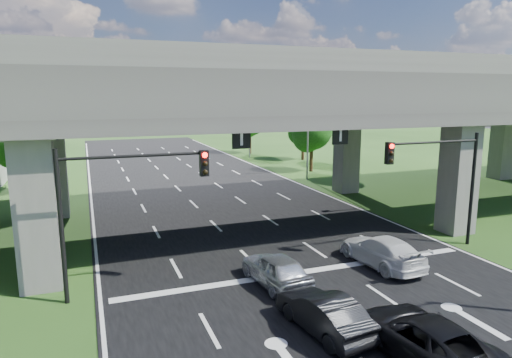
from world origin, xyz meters
TOP-DOWN VIEW (x-y plane):
  - ground at (0.00, 0.00)m, footprint 160.00×160.00m
  - road at (0.00, 10.00)m, footprint 18.00×120.00m
  - overpass at (0.00, 12.00)m, footprint 80.00×15.00m
  - signal_right at (7.82, 3.94)m, footprint 5.76×0.54m
  - signal_left at (-7.82, 3.94)m, footprint 5.76×0.54m
  - streetlight_far at (10.10, 24.00)m, footprint 3.38×0.25m
  - streetlight_beyond at (10.10, 40.00)m, footprint 3.38×0.25m
  - tree_left_near at (-13.95, 26.00)m, footprint 4.50×4.50m
  - tree_left_far at (-12.95, 42.00)m, footprint 4.80×4.80m
  - tree_right_near at (13.05, 28.00)m, footprint 4.20×4.20m
  - tree_right_mid at (16.05, 36.00)m, footprint 3.91×3.90m
  - tree_right_far at (12.05, 44.00)m, footprint 4.50×4.50m
  - car_silver at (-1.80, 2.64)m, footprint 2.04×4.24m
  - car_dark at (-1.80, -1.45)m, footprint 1.92×4.19m
  - car_white at (3.72, 3.00)m, footprint 2.22×4.88m
  - car_trailing at (0.25, -3.98)m, footprint 2.63×5.08m

SIDE VIEW (x-z plane):
  - ground at x=0.00m, z-range 0.00..0.00m
  - road at x=0.00m, z-range 0.00..0.03m
  - car_dark at x=-1.80m, z-range 0.03..1.36m
  - car_trailing at x=0.25m, z-range 0.03..1.40m
  - car_white at x=3.72m, z-range 0.03..1.42m
  - car_silver at x=-1.80m, z-range 0.03..1.43m
  - tree_right_mid at x=16.05m, z-range 0.79..7.55m
  - signal_right at x=7.82m, z-range 1.19..7.19m
  - signal_left at x=-7.82m, z-range 1.19..7.19m
  - tree_right_near at x=13.05m, z-range 0.86..8.14m
  - tree_left_near at x=-13.95m, z-range 0.92..8.72m
  - tree_right_far at x=12.05m, z-range 0.92..8.72m
  - tree_left_far at x=-12.95m, z-range 0.98..9.30m
  - streetlight_far at x=10.10m, z-range 0.85..10.85m
  - streetlight_beyond at x=10.10m, z-range 0.85..10.85m
  - overpass at x=0.00m, z-range 2.92..12.92m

